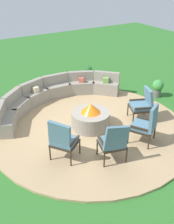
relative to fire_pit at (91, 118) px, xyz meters
The scene contains 10 objects.
ground_plane 0.36m from the fire_pit, ahead, with size 24.00×24.00×0.00m, color #2D6B28.
patio_circle 0.33m from the fire_pit, ahead, with size 5.63×5.63×0.06m, color tan.
fire_pit is the anchor object (origin of this frame).
curved_stone_bench 1.92m from the fire_pit, 98.71° to the left, with size 4.69×2.06×0.78m.
lounge_chair_front_left 1.64m from the fire_pit, 145.81° to the right, with size 0.78×0.82×1.13m.
lounge_chair_front_right 1.63m from the fire_pit, 102.72° to the right, with size 0.72×0.69×1.07m.
lounge_chair_back_left 1.64m from the fire_pit, 59.31° to the right, with size 0.80×0.82×1.11m.
lounge_chair_back_right 1.63m from the fire_pit, 16.41° to the right, with size 0.80×0.81×1.03m.
potted_plant_2 3.26m from the fire_pit, 10.32° to the left, with size 0.40×0.40×0.64m.
potted_plant_4 3.65m from the fire_pit, 59.55° to the left, with size 0.34×0.34×0.62m.
Camera 1 is at (-3.49, -5.54, 4.19)m, focal length 42.40 mm.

